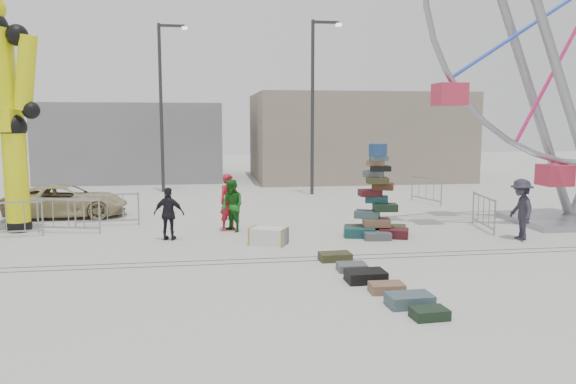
{
  "coord_description": "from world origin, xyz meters",
  "views": [
    {
      "loc": [
        -2.03,
        -12.76,
        3.47
      ],
      "look_at": [
        0.17,
        1.83,
        1.58
      ],
      "focal_mm": 35.0,
      "sensor_mm": 36.0,
      "label": 1
    }
  ],
  "objects": [
    {
      "name": "row_case_3",
      "position": [
        1.6,
        -2.15,
        0.1
      ],
      "size": [
        0.7,
        0.48,
        0.19
      ],
      "primitive_type": "cube",
      "rotation": [
        0.0,
        0.0,
        -0.03
      ],
      "color": "brown",
      "rests_on": "ground"
    },
    {
      "name": "lamp_post_right",
      "position": [
        3.09,
        13.0,
        4.48
      ],
      "size": [
        1.41,
        0.25,
        8.0
      ],
      "color": "#2D2D30",
      "rests_on": "ground"
    },
    {
      "name": "suitcase_tower",
      "position": [
        3.08,
        3.33,
        0.78
      ],
      "size": [
        2.11,
        1.76,
        2.78
      ],
      "rotation": [
        0.0,
        0.0,
        -0.25
      ],
      "color": "#174645",
      "rests_on": "ground"
    },
    {
      "name": "pedestrian_black",
      "position": [
        -3.05,
        3.63,
        0.77
      ],
      "size": [
        0.97,
        0.59,
        1.55
      ],
      "primitive_type": "imported",
      "rotation": [
        0.0,
        0.0,
        2.89
      ],
      "color": "black",
      "rests_on": "ground"
    },
    {
      "name": "row_case_0",
      "position": [
        1.17,
        0.56,
        0.1
      ],
      "size": [
        0.8,
        0.54,
        0.2
      ],
      "primitive_type": "cube",
      "rotation": [
        0.0,
        0.0,
        0.05
      ],
      "color": "#36381C",
      "rests_on": "ground"
    },
    {
      "name": "parked_suv",
      "position": [
        -6.95,
        8.18,
        0.58
      ],
      "size": [
        4.26,
        2.06,
        1.17
      ],
      "primitive_type": "imported",
      "rotation": [
        0.0,
        0.0,
        1.6
      ],
      "color": "tan",
      "rests_on": "ground"
    },
    {
      "name": "barricade_wheel_front",
      "position": [
        6.78,
        3.78,
        0.55
      ],
      "size": [
        0.4,
        1.99,
        1.1
      ],
      "primitive_type": null,
      "rotation": [
        0.0,
        0.0,
        1.42
      ],
      "color": "gray",
      "rests_on": "ground"
    },
    {
      "name": "barricade_dummy_a",
      "position": [
        -7.86,
        4.66,
        0.55
      ],
      "size": [
        2.0,
        0.37,
        1.1
      ],
      "primitive_type": null,
      "rotation": [
        0.0,
        0.0,
        0.14
      ],
      "color": "gray",
      "rests_on": "ground"
    },
    {
      "name": "track_line_far",
      "position": [
        0.0,
        1.0,
        0.0
      ],
      "size": [
        40.0,
        0.04,
        0.01
      ],
      "primitive_type": "cube",
      "color": "#47443F",
      "rests_on": "ground"
    },
    {
      "name": "building_left",
      "position": [
        -6.0,
        22.0,
        2.2
      ],
      "size": [
        10.0,
        8.0,
        4.4
      ],
      "primitive_type": "cube",
      "color": "gray",
      "rests_on": "ground"
    },
    {
      "name": "ground",
      "position": [
        0.0,
        0.0,
        0.0
      ],
      "size": [
        90.0,
        90.0,
        0.0
      ],
      "primitive_type": "plane",
      "color": "#9E9E99",
      "rests_on": "ground"
    },
    {
      "name": "row_case_2",
      "position": [
        1.39,
        -1.36,
        0.13
      ],
      "size": [
        0.86,
        0.62,
        0.25
      ],
      "primitive_type": "cube",
      "rotation": [
        0.0,
        0.0,
        0.02
      ],
      "color": "black",
      "rests_on": "ground"
    },
    {
      "name": "track_line_near",
      "position": [
        0.0,
        0.6,
        0.0
      ],
      "size": [
        40.0,
        0.04,
        0.01
      ],
      "primitive_type": "cube",
      "color": "#47443F",
      "rests_on": "ground"
    },
    {
      "name": "pedestrian_red",
      "position": [
        -1.26,
        4.88,
        0.9
      ],
      "size": [
        0.78,
        0.69,
        1.8
      ],
      "primitive_type": "imported",
      "rotation": [
        0.0,
        0.0,
        0.5
      ],
      "color": "maroon",
      "rests_on": "ground"
    },
    {
      "name": "barricade_dummy_b",
      "position": [
        -6.18,
        5.09,
        0.55
      ],
      "size": [
        1.96,
        0.61,
        1.1
      ],
      "primitive_type": null,
      "rotation": [
        0.0,
        0.0,
        -0.26
      ],
      "color": "gray",
      "rests_on": "ground"
    },
    {
      "name": "steamer_trunk",
      "position": [
        -0.27,
        2.6,
        0.24
      ],
      "size": [
        1.16,
        0.97,
        0.47
      ],
      "primitive_type": "cube",
      "rotation": [
        0.0,
        0.0,
        -0.46
      ],
      "color": "silver",
      "rests_on": "ground"
    },
    {
      "name": "barricade_dummy_c",
      "position": [
        -5.2,
        6.13,
        0.55
      ],
      "size": [
        2.0,
        0.24,
        1.1
      ],
      "primitive_type": null,
      "rotation": [
        0.0,
        0.0,
        0.07
      ],
      "color": "gray",
      "rests_on": "ground"
    },
    {
      "name": "row_case_5",
      "position": [
        1.86,
        -3.72,
        0.09
      ],
      "size": [
        0.66,
        0.48,
        0.19
      ],
      "primitive_type": "cube",
      "rotation": [
        0.0,
        0.0,
        0.07
      ],
      "color": "black",
      "rests_on": "ground"
    },
    {
      "name": "row_case_4",
      "position": [
        1.75,
        -3.04,
        0.12
      ],
      "size": [
        0.87,
        0.57,
        0.24
      ],
      "primitive_type": "cube",
      "rotation": [
        0.0,
        0.0,
        0.03
      ],
      "color": "#41575D",
      "rests_on": "ground"
    },
    {
      "name": "lamp_post_left",
      "position": [
        -3.91,
        15.0,
        4.48
      ],
      "size": [
        1.41,
        0.25,
        8.0
      ],
      "color": "#2D2D30",
      "rests_on": "ground"
    },
    {
      "name": "barricade_wheel_back",
      "position": [
        7.23,
        9.55,
        0.55
      ],
      "size": [
        0.6,
        1.96,
        1.1
      ],
      "primitive_type": null,
      "rotation": [
        0.0,
        0.0,
        -1.32
      ],
      "color": "gray",
      "rests_on": "ground"
    },
    {
      "name": "building_right",
      "position": [
        7.0,
        20.0,
        2.5
      ],
      "size": [
        12.0,
        8.0,
        5.0
      ],
      "primitive_type": "cube",
      "color": "gray",
      "rests_on": "ground"
    },
    {
      "name": "pedestrian_grey",
      "position": [
        7.09,
        2.18,
        0.89
      ],
      "size": [
        0.8,
        1.23,
        1.79
      ],
      "primitive_type": "imported",
      "rotation": [
        0.0,
        0.0,
        -1.7
      ],
      "color": "#24222E",
      "rests_on": "ground"
    },
    {
      "name": "pedestrian_green",
      "position": [
        -1.18,
        4.61,
        0.82
      ],
      "size": [
        0.98,
        1.01,
        1.65
      ],
      "primitive_type": "imported",
      "rotation": [
        0.0,
        0.0,
        -0.92
      ],
      "color": "#186018",
      "rests_on": "ground"
    },
    {
      "name": "row_case_1",
      "position": [
        1.33,
        -0.43,
        0.09
      ],
      "size": [
        0.68,
        0.55,
        0.17
      ],
      "primitive_type": "cube",
      "rotation": [
        0.0,
        0.0,
        -0.03
      ],
      "color": "#515458",
      "rests_on": "ground"
    }
  ]
}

